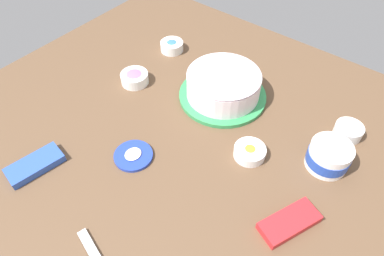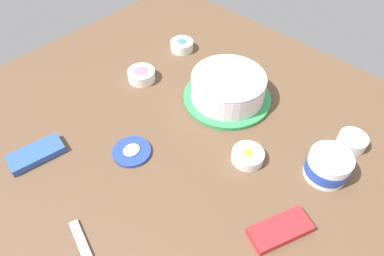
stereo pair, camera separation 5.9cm
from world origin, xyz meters
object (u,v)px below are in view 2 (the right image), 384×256
Objects in this scene: frosting_tub_lid at (132,151)px; candy_box_upper at (280,230)px; sprinkle_bowl_green at (352,141)px; sprinkle_bowl_blue at (182,45)px; frosted_cake at (228,88)px; candy_box_lower at (36,154)px; frosting_tub at (328,165)px; sprinkle_bowl_pink at (141,74)px; sprinkle_bowl_yellow at (248,156)px.

frosting_tub_lid is 0.46m from candy_box_upper.
sprinkle_bowl_green is 0.95× the size of sprinkle_bowl_blue.
frosting_tub_lid is at bearing 171.39° from frosted_cake.
candy_box_lower is (-0.20, 0.19, 0.01)m from frosting_tub_lid.
frosting_tub is at bearing -97.48° from frosted_cake.
frosted_cake reaches higher than frosting_tub_lid.
sprinkle_bowl_green is 0.70m from sprinkle_bowl_blue.
candy_box_lower is (-0.51, 0.63, -0.03)m from frosting_tub.
frosting_tub_lid is 0.33m from sprinkle_bowl_pink.
frosted_cake reaches higher than frosting_tub.
sprinkle_bowl_yellow is at bearing 119.43° from frosting_tub.
frosted_cake is at bearing 103.24° from sprinkle_bowl_green.
frosting_tub_lid is (-0.32, 0.45, -0.03)m from frosting_tub.
sprinkle_bowl_pink is (-0.23, -0.02, 0.00)m from sprinkle_bowl_blue.
frosted_cake reaches higher than sprinkle_bowl_green.
frosted_cake is 3.05× the size of sprinkle_bowl_pink.
frosting_tub_lid is 0.27m from candy_box_lower.
sprinkle_bowl_yellow is (-0.11, 0.19, -0.02)m from frosting_tub.
frosting_tub is 1.40× the size of sprinkle_bowl_green.
frosting_tub_lid is 1.17× the size of sprinkle_bowl_pink.
candy_box_lower reaches higher than frosting_tub_lid.
sprinkle_bowl_pink is at bearing 86.66° from sprinkle_bowl_yellow.
candy_box_upper is (0.09, -0.45, 0.01)m from frosting_tub_lid.
sprinkle_bowl_blue is (0.01, 0.70, -0.00)m from sprinkle_bowl_green.
candy_box_upper is (-0.38, -0.70, -0.01)m from sprinkle_bowl_blue.
frosting_tub_lid is at bearing 124.03° from candy_box_upper.
sprinkle_bowl_green reaches higher than frosting_tub_lid.
sprinkle_bowl_yellow reaches higher than candy_box_upper.
sprinkle_bowl_yellow is 0.96× the size of sprinkle_bowl_pink.
sprinkle_bowl_green is (0.14, -0.01, -0.02)m from frosting_tub.
sprinkle_bowl_blue reaches higher than candy_box_upper.
sprinkle_bowl_blue is 0.92× the size of sprinkle_bowl_pink.
frosting_tub_lid is 0.74× the size of candy_box_lower.
sprinkle_bowl_blue is 0.23m from sprinkle_bowl_pink.
frosted_cake is 0.49m from candy_box_upper.
sprinkle_bowl_blue is at bearing 5.72° from sprinkle_bowl_pink.
sprinkle_bowl_pink is at bearing 107.97° from sprinkle_bowl_green.
frosting_tub reaches higher than frosting_tub_lid.
frosting_tub reaches higher than candy_box_upper.
sprinkle_bowl_green reaches higher than candy_box_upper.
sprinkle_bowl_pink reaches higher than sprinkle_bowl_blue.
frosted_cake reaches higher than candy_box_lower.
frosted_cake is at bearing 52.42° from sprinkle_bowl_yellow.
candy_box_upper is at bearing -102.64° from sprinkle_bowl_pink.
sprinkle_bowl_green is at bearing -90.51° from sprinkle_bowl_blue.
candy_box_lower is at bearing 136.95° from candy_box_upper.
candy_box_upper is at bearing 179.95° from sprinkle_bowl_green.
frosting_tub_lid is 0.53m from sprinkle_bowl_blue.
candy_box_lower is (-0.56, 0.25, -0.04)m from frosted_cake.
frosted_cake is at bearing -65.90° from sprinkle_bowl_pink.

